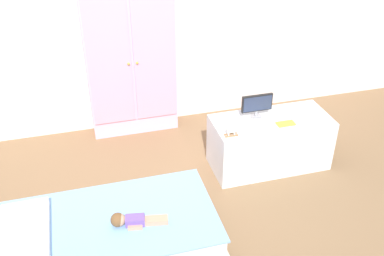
% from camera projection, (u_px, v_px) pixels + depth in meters
% --- Properties ---
extents(ground_plane, '(10.00, 10.00, 0.02)m').
position_uv_depth(ground_plane, '(172.00, 222.00, 3.48)').
color(ground_plane, brown).
extents(bed, '(1.50, 0.82, 0.28)m').
position_uv_depth(bed, '(111.00, 236.00, 3.15)').
color(bed, beige).
rests_on(bed, ground_plane).
extents(pillow, '(0.32, 0.59, 0.06)m').
position_uv_depth(pillow, '(24.00, 233.00, 2.94)').
color(pillow, white).
rests_on(pillow, bed).
extents(doll, '(0.39, 0.15, 0.10)m').
position_uv_depth(doll, '(129.00, 220.00, 3.03)').
color(doll, '#6B4CB2').
rests_on(doll, bed).
extents(wardrobe, '(0.85, 0.24, 1.57)m').
position_uv_depth(wardrobe, '(131.00, 58.00, 4.22)').
color(wardrobe, '#EFADCC').
rests_on(wardrobe, ground_plane).
extents(tv_stand, '(1.04, 0.47, 0.48)m').
position_uv_depth(tv_stand, '(270.00, 142.00, 3.99)').
color(tv_stand, silver).
rests_on(tv_stand, ground_plane).
extents(tv_monitor, '(0.28, 0.10, 0.21)m').
position_uv_depth(tv_monitor, '(257.00, 104.00, 3.83)').
color(tv_monitor, '#99999E').
rests_on(tv_monitor, tv_stand).
extents(rocking_horse_toy, '(0.11, 0.04, 0.13)m').
position_uv_depth(rocking_horse_toy, '(232.00, 129.00, 3.61)').
color(rocking_horse_toy, '#8E6642').
rests_on(rocking_horse_toy, tv_stand).
extents(book_yellow, '(0.16, 0.08, 0.01)m').
position_uv_depth(book_yellow, '(286.00, 124.00, 3.79)').
color(book_yellow, gold).
rests_on(book_yellow, tv_stand).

